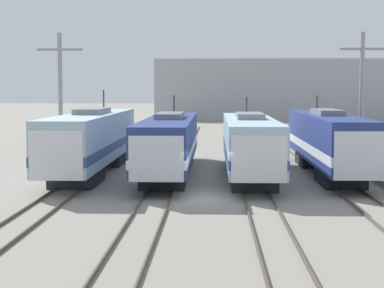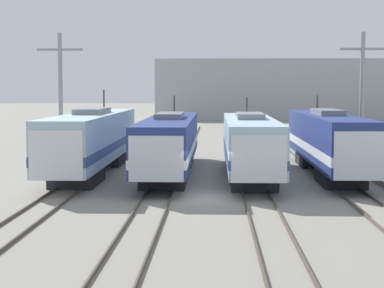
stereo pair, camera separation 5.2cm
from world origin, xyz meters
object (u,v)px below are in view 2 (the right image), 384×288
Objects in this scene: locomotive_center_right at (250,145)px; locomotive_far_right at (328,141)px; locomotive_far_left at (92,141)px; catenary_tower_left at (61,98)px; catenary_tower_right at (362,98)px; locomotive_center_left at (169,143)px.

locomotive_far_right reaches higher than locomotive_center_right.
catenary_tower_left is (-2.36, 1.44, 2.79)m from locomotive_far_left.
locomotive_far_left is at bearing -175.41° from catenary_tower_right.
catenary_tower_left is at bearing 180.00° from catenary_tower_right.
catenary_tower_left reaches higher than locomotive_far_left.
catenary_tower_left reaches higher than locomotive_center_right.
locomotive_far_left is 1.04× the size of locomotive_far_right.
locomotive_center_left is at bearing 166.75° from locomotive_center_right.
locomotive_center_left is (5.17, -0.33, -0.13)m from locomotive_far_left.
locomotive_far_left is at bearing -179.43° from locomotive_far_right.
locomotive_center_right is 8.66m from catenary_tower_right.
locomotive_center_right is 13.37m from catenary_tower_left.
catenary_tower_right reaches higher than locomotive_center_right.
catenary_tower_right is at bearing 21.52° from locomotive_center_right.
locomotive_far_right is at bearing -151.99° from catenary_tower_right.
locomotive_far_left is 18.21m from catenary_tower_right.
catenary_tower_right is at bearing 28.01° from locomotive_far_right.
catenary_tower_right is (12.76, 1.77, 2.92)m from locomotive_center_left.
locomotive_far_right is 2.05× the size of catenary_tower_left.
locomotive_far_left reaches higher than locomotive_center_right.
locomotive_center_right is at bearing -8.53° from locomotive_far_left.
catenary_tower_left is at bearing 166.74° from locomotive_center_right.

